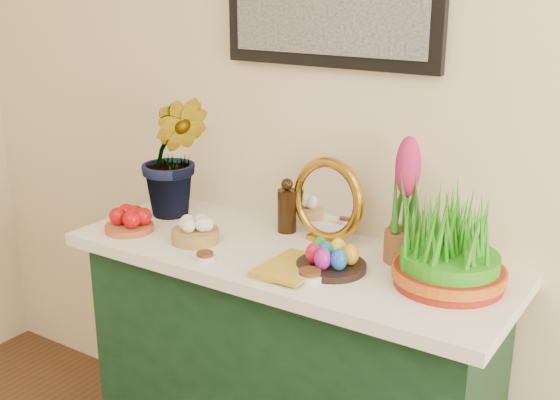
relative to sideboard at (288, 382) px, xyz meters
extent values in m
cube|color=beige|center=(0.29, 0.25, 0.93)|extent=(4.00, 0.04, 2.70)
cube|color=#143820|center=(0.00, 0.00, 0.00)|extent=(1.30, 0.45, 0.85)
cube|color=white|center=(0.00, 0.00, 0.45)|extent=(1.40, 0.55, 0.04)
imported|color=#29671D|center=(-0.52, 0.07, 0.75)|extent=(0.37, 0.36, 0.57)
cylinder|color=#A5512A|center=(-0.54, -0.14, 0.48)|extent=(0.20, 0.20, 0.02)
cylinder|color=#A68343|center=(-0.29, -0.09, 0.49)|extent=(0.18, 0.18, 0.04)
cylinder|color=black|center=(-0.10, 0.14, 0.54)|extent=(0.06, 0.06, 0.14)
sphere|color=black|center=(-0.10, 0.14, 0.63)|extent=(0.04, 0.04, 0.04)
cube|color=#B98526|center=(0.05, 0.13, 0.47)|extent=(0.12, 0.07, 0.02)
torus|color=#B98526|center=(0.05, 0.15, 0.60)|extent=(0.28, 0.10, 0.27)
cylinder|color=silver|center=(0.05, 0.14, 0.60)|extent=(0.21, 0.06, 0.21)
imported|color=gold|center=(0.01, -0.12, 0.48)|extent=(0.15, 0.22, 0.03)
cylinder|color=silver|center=(-0.17, -0.20, 0.47)|extent=(0.06, 0.06, 0.02)
cylinder|color=#592D14|center=(-0.17, -0.20, 0.49)|extent=(0.05, 0.05, 0.01)
cylinder|color=silver|center=(0.16, -0.15, 0.48)|extent=(0.08, 0.08, 0.02)
cylinder|color=#592D14|center=(0.16, -0.15, 0.49)|extent=(0.06, 0.06, 0.01)
cylinder|color=black|center=(0.18, -0.05, 0.48)|extent=(0.23, 0.23, 0.02)
ellipsoid|color=#B71236|center=(0.14, -0.08, 0.52)|extent=(0.05, 0.05, 0.06)
ellipsoid|color=blue|center=(0.22, -0.08, 0.52)|extent=(0.05, 0.05, 0.06)
ellipsoid|color=yellow|center=(0.18, -0.01, 0.52)|extent=(0.05, 0.05, 0.06)
ellipsoid|color=#1A9235|center=(0.13, -0.03, 0.52)|extent=(0.05, 0.05, 0.06)
ellipsoid|color=gold|center=(0.23, -0.03, 0.52)|extent=(0.05, 0.05, 0.06)
ellipsoid|color=#931A8D|center=(0.18, -0.10, 0.52)|extent=(0.05, 0.05, 0.06)
ellipsoid|color=#0B718F|center=(0.16, -0.05, 0.52)|extent=(0.05, 0.05, 0.06)
cylinder|color=brown|center=(0.33, 0.12, 0.51)|extent=(0.12, 0.12, 0.10)
ellipsoid|color=#AA224F|center=(0.33, 0.12, 0.76)|extent=(0.07, 0.07, 0.18)
cylinder|color=maroon|center=(0.50, 0.03, 0.49)|extent=(0.30, 0.30, 0.05)
cylinder|color=maroon|center=(0.50, 0.03, 0.50)|extent=(0.31, 0.31, 0.03)
camera|label=1|loc=(1.08, -1.70, 1.28)|focal=45.00mm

